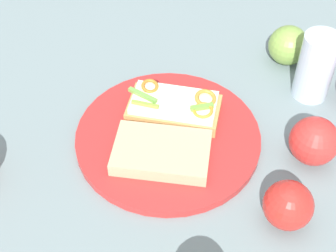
% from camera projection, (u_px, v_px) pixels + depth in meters
% --- Properties ---
extents(ground_plane, '(2.00, 2.00, 0.00)m').
position_uv_depth(ground_plane, '(168.00, 140.00, 0.84)').
color(ground_plane, slate).
rests_on(ground_plane, ground).
extents(plate, '(0.30, 0.30, 0.01)m').
position_uv_depth(plate, '(168.00, 137.00, 0.83)').
color(plate, '#B62A28').
rests_on(plate, ground_plane).
extents(sandwich, '(0.15, 0.17, 0.04)m').
position_uv_depth(sandwich, '(175.00, 107.00, 0.85)').
color(sandwich, tan).
rests_on(sandwich, plate).
extents(bread_slice_side, '(0.16, 0.18, 0.02)m').
position_uv_depth(bread_slice_side, '(162.00, 152.00, 0.79)').
color(bread_slice_side, tan).
rests_on(bread_slice_side, plate).
extents(apple_2, '(0.10, 0.10, 0.07)m').
position_uv_depth(apple_2, '(288.00, 205.00, 0.71)').
color(apple_2, red).
rests_on(apple_2, ground_plane).
extents(apple_3, '(0.08, 0.08, 0.08)m').
position_uv_depth(apple_3, '(314.00, 141.00, 0.78)').
color(apple_3, red).
rests_on(apple_3, ground_plane).
extents(apple_5, '(0.10, 0.10, 0.07)m').
position_uv_depth(apple_5, '(288.00, 45.00, 0.95)').
color(apple_5, '#789D42').
rests_on(apple_5, ground_plane).
extents(drinking_glass, '(0.06, 0.06, 0.12)m').
position_uv_depth(drinking_glass, '(316.00, 67.00, 0.87)').
color(drinking_glass, silver).
rests_on(drinking_glass, ground_plane).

